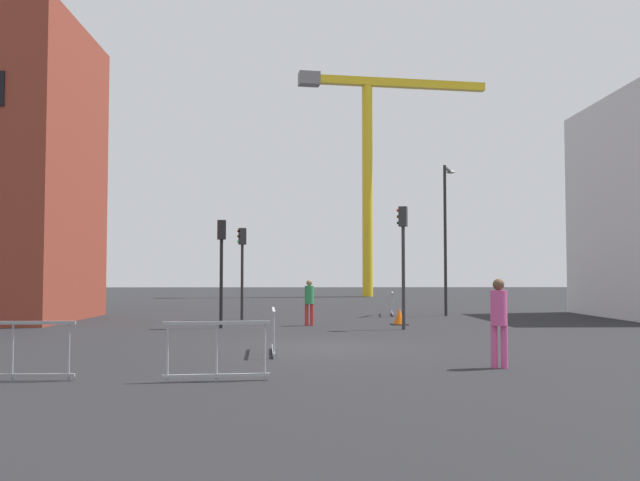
% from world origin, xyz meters
% --- Properties ---
extents(ground, '(160.00, 160.00, 0.00)m').
position_xyz_m(ground, '(0.00, 0.00, 0.00)').
color(ground, black).
extents(construction_crane, '(16.71, 3.29, 19.18)m').
position_xyz_m(construction_crane, '(5.55, 40.34, 13.00)').
color(construction_crane, yellow).
rests_on(construction_crane, ground).
extents(streetlamp_tall, '(0.85, 1.53, 7.01)m').
position_xyz_m(streetlamp_tall, '(6.20, 13.58, 4.13)').
color(streetlamp_tall, '#232326').
rests_on(streetlamp_tall, ground).
extents(traffic_light_median, '(0.33, 0.39, 3.87)m').
position_xyz_m(traffic_light_median, '(-3.45, 6.54, 2.61)').
color(traffic_light_median, black).
rests_on(traffic_light_median, ground).
extents(traffic_light_verge, '(0.39, 0.33, 3.88)m').
position_xyz_m(traffic_light_verge, '(-3.08, 10.89, 2.61)').
color(traffic_light_verge, '#232326').
rests_on(traffic_light_verge, ground).
extents(traffic_light_corner, '(0.39, 0.32, 4.29)m').
position_xyz_m(traffic_light_corner, '(2.98, 5.71, 2.86)').
color(traffic_light_corner, '#2D2D30').
rests_on(traffic_light_corner, ground).
extents(pedestrian_walking, '(0.34, 0.34, 1.84)m').
position_xyz_m(pedestrian_walking, '(3.49, -3.99, 1.08)').
color(pedestrian_walking, '#D14C8C').
rests_on(pedestrian_walking, ground).
extents(pedestrian_waiting, '(0.34, 0.34, 1.71)m').
position_xyz_m(pedestrian_waiting, '(-0.27, 7.57, 0.99)').
color(pedestrian_waiting, red).
rests_on(pedestrian_waiting, ground).
extents(safety_barrier_left_run, '(0.33, 2.58, 1.08)m').
position_xyz_m(safety_barrier_left_run, '(3.72, 13.95, 0.56)').
color(safety_barrier_left_run, '#9EA0A5').
rests_on(safety_barrier_left_run, ground).
extents(safety_barrier_right_run, '(2.24, 0.07, 1.08)m').
position_xyz_m(safety_barrier_right_run, '(-5.83, -5.39, 0.56)').
color(safety_barrier_right_run, gray).
rests_on(safety_barrier_right_run, ground).
extents(safety_barrier_rear, '(0.17, 2.21, 1.08)m').
position_xyz_m(safety_barrier_rear, '(-1.26, -1.29, 0.56)').
color(safety_barrier_rear, '#9EA0A5').
rests_on(safety_barrier_rear, ground).
extents(safety_barrier_front, '(1.93, 0.26, 1.08)m').
position_xyz_m(safety_barrier_front, '(-2.12, -5.51, 0.56)').
color(safety_barrier_front, '#9EA0A5').
rests_on(safety_barrier_front, ground).
extents(traffic_cone_on_verge, '(0.63, 0.63, 0.63)m').
position_xyz_m(traffic_cone_on_verge, '(3.17, 7.95, 0.29)').
color(traffic_cone_on_verge, black).
rests_on(traffic_cone_on_verge, ground).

